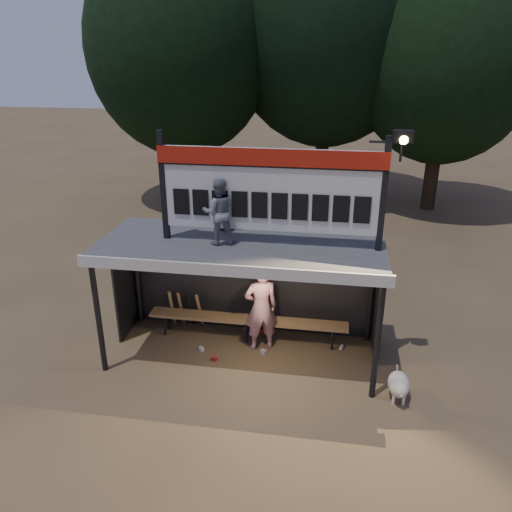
{
  "coord_description": "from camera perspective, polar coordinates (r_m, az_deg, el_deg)",
  "views": [
    {
      "loc": [
        1.56,
        -8.03,
        5.45
      ],
      "look_at": [
        0.2,
        0.4,
        1.9
      ],
      "focal_mm": 35.0,
      "sensor_mm": 36.0,
      "label": 1
    }
  ],
  "objects": [
    {
      "name": "child_b",
      "position": [
        9.23,
        -3.57,
        5.79
      ],
      "size": [
        0.55,
        0.49,
        0.94
      ],
      "primitive_type": "imported",
      "rotation": [
        0.0,
        0.0,
        2.63
      ],
      "color": "#9D2818",
      "rests_on": "dugout_shelter"
    },
    {
      "name": "tree_left",
      "position": [
        18.87,
        -8.66,
        22.55
      ],
      "size": [
        6.46,
        6.46,
        9.27
      ],
      "color": "black",
      "rests_on": "ground"
    },
    {
      "name": "bench",
      "position": [
        10.06,
        -1.0,
        -7.34
      ],
      "size": [
        4.0,
        0.35,
        0.48
      ],
      "color": "#957146",
      "rests_on": "ground"
    },
    {
      "name": "dugout_shelter",
      "position": [
        9.16,
        -1.39,
        -0.61
      ],
      "size": [
        5.1,
        2.08,
        2.32
      ],
      "color": "#424144",
      "rests_on": "ground"
    },
    {
      "name": "ground",
      "position": [
        9.83,
        -1.55,
        -11.11
      ],
      "size": [
        80.0,
        80.0,
        0.0
      ],
      "primitive_type": "plane",
      "color": "brown",
      "rests_on": "ground"
    },
    {
      "name": "child_a",
      "position": [
        8.52,
        -4.27,
        5.06
      ],
      "size": [
        0.66,
        0.58,
        1.15
      ],
      "primitive_type": "imported",
      "rotation": [
        0.0,
        0.0,
        3.44
      ],
      "color": "slate",
      "rests_on": "dugout_shelter"
    },
    {
      "name": "tree_right",
      "position": [
        18.85,
        21.04,
        20.41
      ],
      "size": [
        6.08,
        6.08,
        8.72
      ],
      "color": "#302315",
      "rests_on": "ground"
    },
    {
      "name": "litter",
      "position": [
        10.04,
        -0.26,
        -10.04
      ],
      "size": [
        2.81,
        1.31,
        0.08
      ],
      "color": "maroon",
      "rests_on": "ground"
    },
    {
      "name": "tree_mid",
      "position": [
        19.55,
        8.25,
        24.47
      ],
      "size": [
        7.22,
        7.22,
        10.36
      ],
      "color": "black",
      "rests_on": "ground"
    },
    {
      "name": "bats",
      "position": [
        10.59,
        -8.04,
        -5.98
      ],
      "size": [
        0.68,
        0.35,
        0.84
      ],
      "color": "#A27C4B",
      "rests_on": "ground"
    },
    {
      "name": "dog",
      "position": [
        8.9,
        16.02,
        -14.0
      ],
      "size": [
        0.36,
        0.81,
        0.49
      ],
      "color": "beige",
      "rests_on": "ground"
    },
    {
      "name": "player",
      "position": [
        9.55,
        0.57,
        -5.93
      ],
      "size": [
        0.76,
        0.64,
        1.78
      ],
      "primitive_type": "imported",
      "rotation": [
        0.0,
        0.0,
        3.53
      ],
      "color": "white",
      "rests_on": "ground"
    },
    {
      "name": "scoreboard_assembly",
      "position": [
        8.36,
        2.0,
        7.82
      ],
      "size": [
        4.1,
        0.27,
        1.99
      ],
      "color": "black",
      "rests_on": "dugout_shelter"
    }
  ]
}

